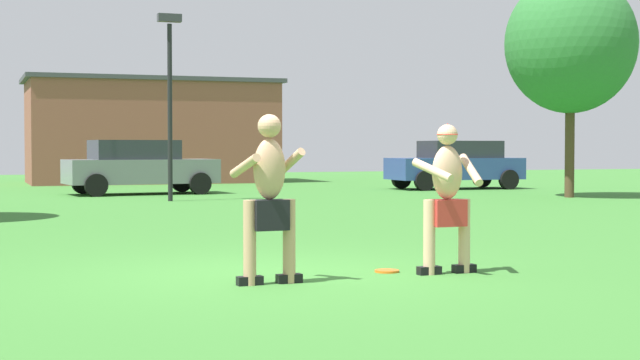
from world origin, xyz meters
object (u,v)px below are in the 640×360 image
Objects in this scene: player_in_black at (269,195)px; tree_right_field at (571,44)px; frisbee at (387,271)px; car_gray_near_post at (139,166)px; lamp_post at (170,84)px; car_blue_mid_lot at (456,164)px; player_with_cap at (447,192)px.

player_in_black is 0.28× the size of tree_right_field.
car_gray_near_post reaches higher than frisbee.
tree_right_field is (12.60, 13.17, 3.28)m from player_in_black.
lamp_post reaches higher than player_in_black.
car_blue_mid_lot is 11.13m from lamp_post.
player_with_cap is at bearing -89.72° from lamp_post.
lamp_post is at bearing -87.67° from car_gray_near_post.
car_blue_mid_lot is 0.91× the size of lamp_post.
player_in_black reaches higher than player_with_cap.
lamp_post is at bearing 88.07° from frisbee.
car_gray_near_post and car_blue_mid_lot have the same top height.
player_with_cap is 1.10m from frisbee.
car_gray_near_post is at bearing 88.95° from frisbee.
car_gray_near_post is at bearing 151.70° from tree_right_field.
frisbee is at bearing 149.15° from player_with_cap.
car_blue_mid_lot is at bearing 61.74° from player_with_cap.
player_in_black is at bearing -122.75° from car_blue_mid_lot.
car_blue_mid_lot is 6.72m from tree_right_field.
player_in_black is 15.40m from lamp_post.
player_in_black is at bearing -163.81° from frisbee.
car_gray_near_post is (0.34, 18.54, 0.81)m from frisbee.
player_with_cap is 0.96× the size of player_in_black.
tree_right_field is (10.62, -1.96, 1.19)m from lamp_post.
car_gray_near_post is 4.41m from lamp_post.
player_with_cap is 18.88m from car_gray_near_post.
player_in_black is at bearing -97.47° from lamp_post.
player_in_black is at bearing -133.74° from tree_right_field.
player_with_cap is 21.44m from car_blue_mid_lot.
car_gray_near_post is 12.69m from tree_right_field.
player_with_cap reaches higher than frisbee.
player_in_black reaches higher than car_blue_mid_lot.
car_blue_mid_lot is (10.72, 18.55, 0.81)m from frisbee.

